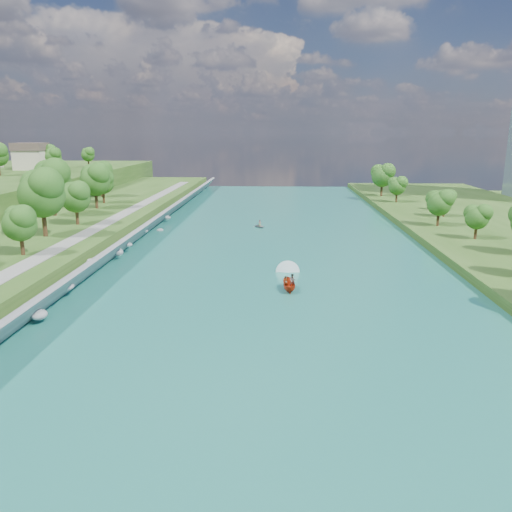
{
  "coord_description": "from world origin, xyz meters",
  "views": [
    {
      "loc": [
        0.73,
        -55.65,
        20.48
      ],
      "look_at": [
        -2.54,
        16.86,
        2.5
      ],
      "focal_mm": 35.0,
      "sensor_mm": 36.0,
      "label": 1
    }
  ],
  "objects": [
    {
      "name": "ground",
      "position": [
        0.0,
        0.0,
        0.0
      ],
      "size": [
        260.0,
        260.0,
        0.0
      ],
      "primitive_type": "plane",
      "color": "#2D5119",
      "rests_on": "ground"
    },
    {
      "name": "river_water",
      "position": [
        0.0,
        20.0,
        0.05
      ],
      "size": [
        55.0,
        240.0,
        0.1
      ],
      "primitive_type": "cube",
      "color": "#1B6A62",
      "rests_on": "ground"
    },
    {
      "name": "trees_east",
      "position": [
        37.14,
        28.9,
        6.53
      ],
      "size": [
        18.84,
        145.96,
        11.83
      ],
      "color": "#134816",
      "rests_on": "berm_east"
    },
    {
      "name": "motorboat",
      "position": [
        2.27,
        9.21,
        0.8
      ],
      "size": [
        3.6,
        18.92,
        2.14
      ],
      "rotation": [
        0.0,
        0.0,
        3.23
      ],
      "color": "#AB2B0D",
      "rests_on": "river_water"
    },
    {
      "name": "raft",
      "position": [
        -3.34,
        52.98,
        0.47
      ],
      "size": [
        3.54,
        3.81,
        1.62
      ],
      "rotation": [
        0.0,
        0.0,
        0.57
      ],
      "color": "gray",
      "rests_on": "river_water"
    },
    {
      "name": "trees_ridge",
      "position": [
        -73.58,
        90.19,
        13.62
      ],
      "size": [
        22.6,
        48.36,
        10.38
      ],
      "color": "#134816",
      "rests_on": "ridge_west"
    },
    {
      "name": "riprap_bank",
      "position": [
        -25.84,
        19.04,
        1.79
      ],
      "size": [
        3.75,
        236.0,
        4.11
      ],
      "color": "slate",
      "rests_on": "ground"
    },
    {
      "name": "riverside_path",
      "position": [
        -32.5,
        20.0,
        3.55
      ],
      "size": [
        3.0,
        200.0,
        0.1
      ],
      "primitive_type": "cube",
      "color": "gray",
      "rests_on": "berm_west"
    },
    {
      "name": "ridge_west",
      "position": [
        -82.5,
        95.0,
        4.5
      ],
      "size": [
        60.0,
        120.0,
        9.0
      ],
      "primitive_type": "cube",
      "color": "#2D5119",
      "rests_on": "ground"
    }
  ]
}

